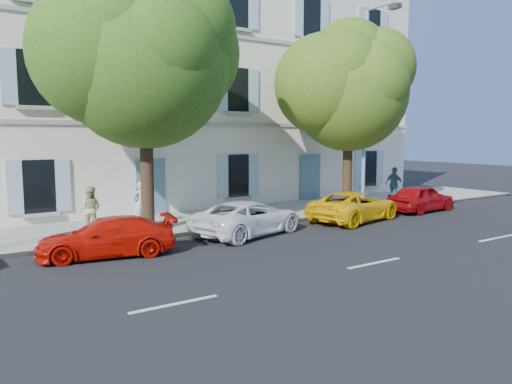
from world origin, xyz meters
TOP-DOWN VIEW (x-y plane):
  - ground at (0.00, 0.00)m, footprint 90.00×90.00m
  - sidewalk at (0.00, 4.45)m, footprint 36.00×4.50m
  - kerb at (0.00, 2.28)m, footprint 36.00×0.16m
  - building at (0.00, 10.20)m, footprint 28.00×7.00m
  - car_red_coupe at (-5.89, 0.91)m, footprint 4.17×2.35m
  - car_white_coupe at (-0.77, 1.24)m, footprint 4.80×3.19m
  - car_yellow_supercar at (4.38, 1.18)m, footprint 4.80×2.99m
  - car_red_hatchback at (8.76, 1.30)m, footprint 3.81×1.78m
  - tree_left at (-3.76, 3.03)m, footprint 5.77×5.77m
  - tree_right at (6.07, 3.36)m, footprint 5.34×5.34m
  - street_lamp at (6.35, 2.45)m, footprint 0.28×1.87m
  - pedestrian_a at (-3.62, 4.13)m, footprint 0.70×0.56m
  - pedestrian_b at (-5.40, 4.26)m, footprint 0.97×0.94m
  - pedestrian_c at (9.48, 3.50)m, footprint 0.52×1.07m

SIDE VIEW (x-z plane):
  - ground at x=0.00m, z-range 0.00..0.00m
  - sidewalk at x=0.00m, z-range 0.00..0.15m
  - kerb at x=0.00m, z-range 0.00..0.16m
  - car_red_coupe at x=-5.89m, z-range 0.00..1.14m
  - car_white_coupe at x=-0.77m, z-range 0.00..1.22m
  - car_yellow_supercar at x=4.38m, z-range 0.00..1.24m
  - car_red_hatchback at x=8.76m, z-range 0.00..1.26m
  - pedestrian_b at x=-5.40m, z-range 0.15..1.73m
  - pedestrian_a at x=-3.62m, z-range 0.15..1.82m
  - pedestrian_c at x=9.48m, z-range 0.15..1.91m
  - street_lamp at x=6.35m, z-range 0.74..9.57m
  - tree_right at x=6.07m, z-range 1.31..9.54m
  - tree_left at x=-3.76m, z-range 1.44..10.38m
  - building at x=0.00m, z-range 0.00..12.00m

